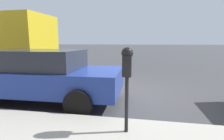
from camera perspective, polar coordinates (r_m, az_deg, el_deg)
name	(u,v)px	position (r m, az deg, el deg)	size (l,w,h in m)	color
ground_plane	(123,93)	(5.75, 3.73, -7.63)	(220.00, 220.00, 0.00)	#424244
parking_meter	(127,68)	(2.80, 4.94, 0.55)	(0.21, 0.19, 1.42)	black
car_blue	(42,74)	(5.23, -21.81, -1.35)	(2.09, 4.29, 1.44)	navy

